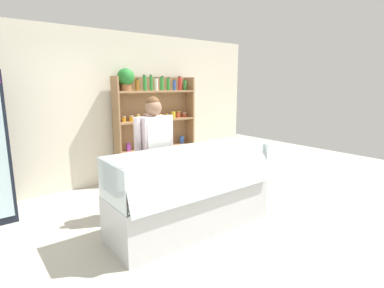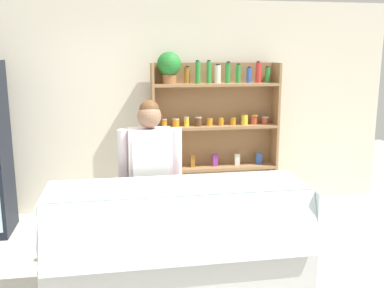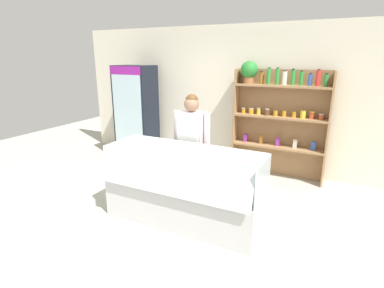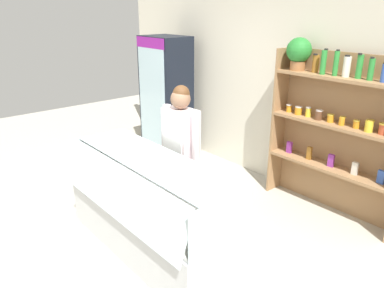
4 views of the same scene
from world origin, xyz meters
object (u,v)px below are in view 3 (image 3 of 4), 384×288
(shelving_unit, at_px, (276,112))
(shop_clerk, at_px, (191,140))
(deli_display_case, at_px, (184,199))
(drinks_fridge, at_px, (136,114))

(shelving_unit, distance_m, shop_clerk, 1.82)
(deli_display_case, relative_size, shop_clerk, 1.27)
(drinks_fridge, xyz_separation_m, deli_display_case, (2.09, -1.79, -0.67))
(deli_display_case, bearing_deg, shop_clerk, 107.12)
(shop_clerk, bearing_deg, deli_display_case, -72.88)
(drinks_fridge, bearing_deg, shop_clerk, -32.70)
(shelving_unit, distance_m, deli_display_case, 2.42)
(drinks_fridge, bearing_deg, deli_display_case, -40.64)
(shelving_unit, bearing_deg, drinks_fridge, -172.80)
(shelving_unit, height_order, shop_clerk, shelving_unit)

